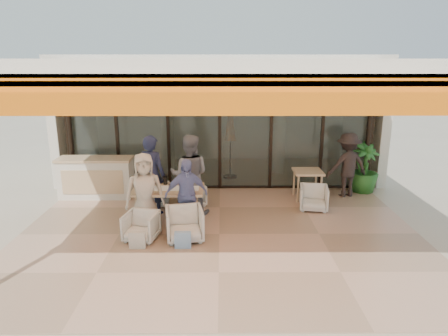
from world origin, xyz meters
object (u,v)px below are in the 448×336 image
Objects in this scene: diner_navy at (152,175)px; potted_palm at (364,168)px; chair_far_left at (157,194)px; host_counter at (96,177)px; side_chair at (314,197)px; chair_near_left at (141,225)px; diner_grey at (190,175)px; side_table at (308,175)px; dining_table at (168,191)px; diner_periwinkle at (186,195)px; chair_far_right at (192,194)px; chair_near_right at (185,223)px; standing_woman at (347,165)px; diner_cream at (145,192)px.

potted_palm is (5.28, 1.48, -0.24)m from diner_navy.
diner_navy reaches higher than chair_far_left.
side_chair is at bearing -9.72° from host_counter.
diner_grey is (0.84, 1.40, 0.60)m from chair_near_left.
side_table is 0.81m from side_chair.
dining_table is 0.63m from diner_periwinkle.
host_counter is 6.90m from potted_palm.
diner_navy reaches higher than side_chair.
potted_palm reaches higher than host_counter.
chair_far_left is at bearing 113.70° from dining_table.
chair_far_right is 1.90m from chair_near_right.
side_table is (2.86, 0.94, -0.27)m from diner_grey.
chair_far_right is at bearing 73.13° from diner_periwinkle.
potted_palm is at bearing -162.21° from standing_woman.
diner_periwinkle is (0.00, 0.50, 0.39)m from chair_near_right.
diner_grey is 3.02m from side_table.
chair_far_left is 0.45× the size of potted_palm.
chair_near_left is 0.71m from diner_cream.
diner_navy is at bearing 111.21° from chair_near_right.
diner_periwinkle reaches higher than chair_near_left.
diner_cream is (1.61, -2.00, 0.28)m from host_counter.
standing_woman is at bearing 23.51° from chair_near_right.
dining_table is 0.83× the size of diner_navy.
chair_far_right is 0.98× the size of chair_near_left.
chair_far_right is (0.84, 0.00, -0.00)m from chair_far_left.
chair_near_left is at bearing -166.11° from diner_periwinkle.
chair_far_right is 4.56m from potted_palm.
host_counter is at bearing 114.93° from diner_cream.
potted_palm reaches higher than chair_far_right.
chair_far_left is 0.34× the size of diner_navy.
host_counter is 2.53m from chair_far_right.
diner_cream reaches higher than chair_far_right.
potted_palm is at bearing 23.22° from chair_near_right.
chair_far_right is at bearing 80.25° from chair_near_right.
diner_grey is 2.44× the size of side_table.
chair_near_left is 0.38× the size of diner_cream.
host_counter is 2.71m from diner_grey.
chair_near_right is 1.08m from diner_cream.
chair_far_right is at bearing -3.57° from standing_woman.
potted_palm is at bearing 48.54° from side_chair.
diner_navy is (-0.41, 0.44, 0.22)m from dining_table.
diner_navy reaches higher than chair_far_right.
standing_woman is at bearing 0.45° from host_counter.
standing_woman reaches higher than dining_table.
chair_far_right is at bearing 65.73° from dining_table.
diner_cream is at bearing 163.13° from diner_periwinkle.
chair_far_right is 0.94× the size of side_chair.
chair_far_right is 1.71m from diner_cream.
dining_table reaches higher than chair_near_left.
chair_far_right is 1.47m from diner_periwinkle.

